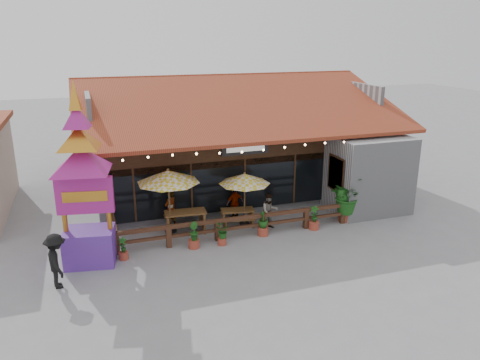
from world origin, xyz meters
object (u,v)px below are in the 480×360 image
object	(u,v)px
tropical_plant	(346,196)
pedestrian	(56,261)
picnic_table_left	(186,217)
umbrella_left	(168,177)
umbrella_right	(245,179)
thai_sign_tower	(81,164)
picnic_table_right	(238,214)

from	to	relation	value
tropical_plant	pedestrian	size ratio (longest dim) A/B	1.09
picnic_table_left	tropical_plant	distance (m)	7.16
umbrella_left	umbrella_right	xyz separation A→B (m)	(3.27, -0.22, -0.35)
pedestrian	umbrella_left	bearing A→B (deg)	-64.26
tropical_plant	thai_sign_tower	bearing A→B (deg)	-176.95
picnic_table_right	thai_sign_tower	bearing A→B (deg)	-164.27
picnic_table_left	thai_sign_tower	world-z (taller)	thai_sign_tower
umbrella_right	thai_sign_tower	world-z (taller)	thai_sign_tower
umbrella_right	pedestrian	xyz separation A→B (m)	(-7.65, -3.15, -1.16)
picnic_table_left	pedestrian	world-z (taller)	pedestrian
thai_sign_tower	tropical_plant	bearing A→B (deg)	3.05
picnic_table_right	umbrella_right	bearing A→B (deg)	-13.42
umbrella_right	picnic_table_right	distance (m)	1.66
picnic_table_left	thai_sign_tower	bearing A→B (deg)	-154.47
umbrella_left	pedestrian	world-z (taller)	umbrella_left
umbrella_left	picnic_table_left	bearing A→B (deg)	-2.27
umbrella_left	thai_sign_tower	world-z (taller)	thai_sign_tower
umbrella_left	umbrella_right	world-z (taller)	umbrella_left
picnic_table_right	pedestrian	world-z (taller)	pedestrian
picnic_table_left	tropical_plant	xyz separation A→B (m)	(7.02, -1.31, 0.61)
umbrella_right	tropical_plant	world-z (taller)	umbrella_right
umbrella_right	picnic_table_left	xyz separation A→B (m)	(-2.61, 0.20, -1.53)
umbrella_right	picnic_table_left	size ratio (longest dim) A/B	1.51
picnic_table_right	tropical_plant	world-z (taller)	tropical_plant
picnic_table_right	thai_sign_tower	distance (m)	7.32
umbrella_left	pedestrian	bearing A→B (deg)	-142.45
picnic_table_left	picnic_table_right	world-z (taller)	picnic_table_left
umbrella_right	picnic_table_right	xyz separation A→B (m)	(-0.29, 0.07, -1.63)
umbrella_right	picnic_table_right	bearing A→B (deg)	166.58
picnic_table_right	picnic_table_left	bearing A→B (deg)	176.89
picnic_table_left	pedestrian	distance (m)	6.06
picnic_table_right	pedestrian	bearing A→B (deg)	-156.38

